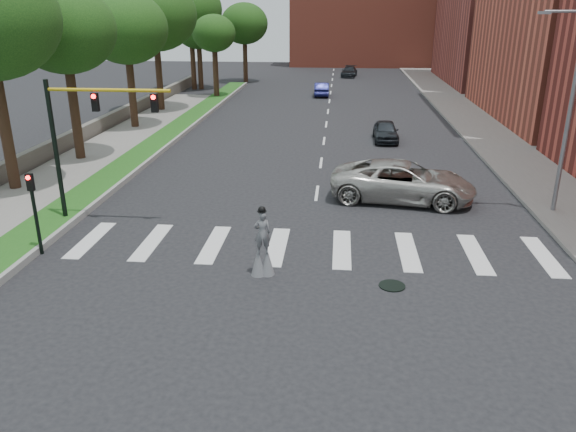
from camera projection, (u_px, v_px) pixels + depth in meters
The scene contains 23 objects.
ground_plane at pixel (308, 258), 21.33m from camera, with size 160.00×160.00×0.00m, color black.
grass_median at pixel (166, 136), 40.92m from camera, with size 2.00×60.00×0.25m, color #1A4E16.
median_curb at pixel (180, 136), 40.82m from camera, with size 0.20×60.00×0.28m, color gray.
sidewalk_left at pixel (63, 174), 31.85m from camera, with size 4.00×60.00×0.18m, color slate.
sidewalk_right at pixel (487, 129), 43.56m from camera, with size 5.00×90.00×0.18m, color slate.
stone_wall at pixel (104, 124), 43.10m from camera, with size 0.50×56.00×1.10m, color #5B564E.
manhole at pixel (392, 286), 19.20m from camera, with size 0.90×0.90×0.04m, color black.
building_backdrop at pixel (373, 6), 90.42m from camera, with size 26.00×14.00×18.00m, color #B74D39.
streetlight at pixel (568, 107), 24.29m from camera, with size 2.05×0.20×9.00m.
traffic_signal at pixel (80, 130), 23.50m from camera, with size 5.30×0.23×6.20m.
secondary_signal at pixel (34, 206), 21.05m from camera, with size 0.25×0.21×3.23m.
stilt_performer at pixel (263, 250), 19.72m from camera, with size 0.83×0.59×2.59m.
suv_crossing at pixel (403, 181), 27.42m from camera, with size 3.21×6.96×1.93m, color #BAB7B0.
car_near at pixel (386, 131), 39.76m from camera, with size 1.67×4.14×1.41m, color black.
car_mid at pixel (322, 89), 59.91m from camera, with size 1.50×4.29×1.41m, color navy.
car_far at pixel (349, 72), 76.22m from camera, with size 1.92×4.73×1.37m, color black.
tree_2 at pixel (64, 30), 32.21m from camera, with size 5.95×5.95×10.30m.
tree_3 at pixel (126, 29), 41.41m from camera, with size 6.18×6.18×10.12m.
tree_4 at pixel (154, 15), 48.37m from camera, with size 7.30×7.30×11.45m.
tree_5 at pixel (190, 10), 61.85m from camera, with size 7.08×7.08×11.71m.
tree_6 at pixel (214, 34), 56.52m from camera, with size 4.36×4.36×8.32m.
tree_7 at pixel (244, 24), 68.66m from camera, with size 5.81×5.81×9.50m.
tree_8 at pixel (198, 28), 62.74m from camera, with size 5.48×5.48×9.10m.
Camera 1 is at (1.00, -19.40, 8.99)m, focal length 35.00 mm.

